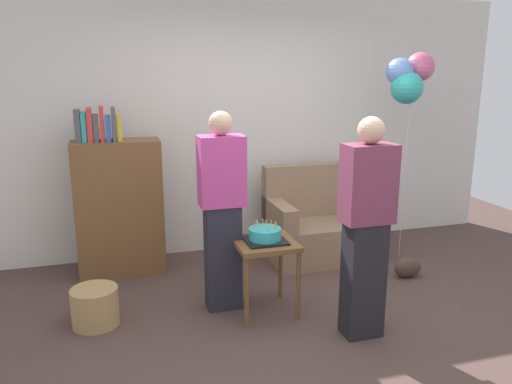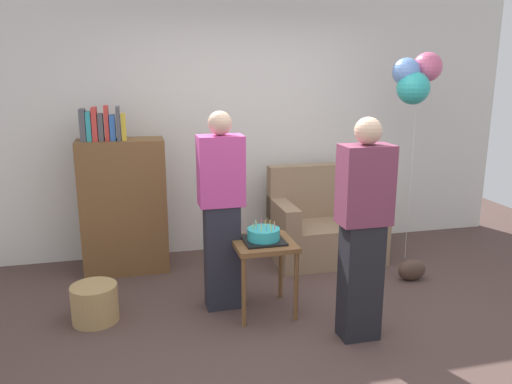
# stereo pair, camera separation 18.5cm
# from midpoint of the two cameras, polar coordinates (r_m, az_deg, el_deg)

# --- Properties ---
(ground_plane) EXTENTS (8.00, 8.00, 0.00)m
(ground_plane) POSITION_cam_midpoint_polar(r_m,az_deg,el_deg) (3.98, 7.37, -15.60)
(ground_plane) COLOR #4C3833
(wall_back) EXTENTS (6.00, 0.10, 2.70)m
(wall_back) POSITION_cam_midpoint_polar(r_m,az_deg,el_deg) (5.46, -0.02, 7.54)
(wall_back) COLOR silver
(wall_back) RESTS_ON ground_plane
(couch) EXTENTS (1.10, 0.70, 0.96)m
(couch) POSITION_cam_midpoint_polar(r_m,az_deg,el_deg) (5.34, 8.71, -3.85)
(couch) COLOR #8C7054
(couch) RESTS_ON ground_plane
(bookshelf) EXTENTS (0.80, 0.36, 1.61)m
(bookshelf) POSITION_cam_midpoint_polar(r_m,az_deg,el_deg) (4.98, -13.75, -1.24)
(bookshelf) COLOR brown
(bookshelf) RESTS_ON ground_plane
(side_table) EXTENTS (0.48, 0.48, 0.61)m
(side_table) POSITION_cam_midpoint_polar(r_m,az_deg,el_deg) (4.08, 2.16, -6.81)
(side_table) COLOR brown
(side_table) RESTS_ON ground_plane
(birthday_cake) EXTENTS (0.32, 0.32, 0.17)m
(birthday_cake) POSITION_cam_midpoint_polar(r_m,az_deg,el_deg) (4.03, 2.18, -4.90)
(birthday_cake) COLOR black
(birthday_cake) RESTS_ON side_table
(person_blowing_candles) EXTENTS (0.36, 0.22, 1.63)m
(person_blowing_candles) POSITION_cam_midpoint_polar(r_m,az_deg,el_deg) (4.07, -2.62, -2.11)
(person_blowing_candles) COLOR #23232D
(person_blowing_candles) RESTS_ON ground_plane
(person_holding_cake) EXTENTS (0.36, 0.22, 1.63)m
(person_holding_cake) POSITION_cam_midpoint_polar(r_m,az_deg,el_deg) (3.69, 13.39, -4.18)
(person_holding_cake) COLOR black
(person_holding_cake) RESTS_ON ground_plane
(wicker_basket) EXTENTS (0.36, 0.36, 0.30)m
(wicker_basket) POSITION_cam_midpoint_polar(r_m,az_deg,el_deg) (4.23, -16.53, -11.96)
(wicker_basket) COLOR #A88451
(wicker_basket) RESTS_ON ground_plane
(handbag) EXTENTS (0.28, 0.14, 0.20)m
(handbag) POSITION_cam_midpoint_polar(r_m,az_deg,el_deg) (5.05, 18.21, -8.37)
(handbag) COLOR #473328
(handbag) RESTS_ON ground_plane
(balloon_bunch) EXTENTS (0.52, 0.39, 2.10)m
(balloon_bunch) POSITION_cam_midpoint_polar(r_m,az_deg,el_deg) (5.26, 18.60, 12.18)
(balloon_bunch) COLOR silver
(balloon_bunch) RESTS_ON ground_plane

